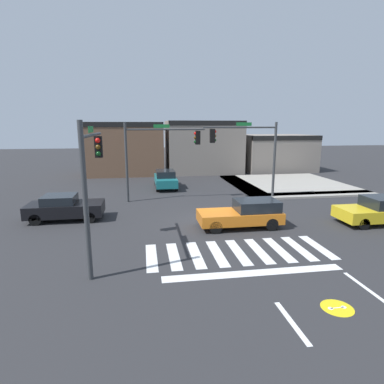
# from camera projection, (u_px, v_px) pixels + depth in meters

# --- Properties ---
(ground_plane) EXTENTS (120.00, 120.00, 0.00)m
(ground_plane) POSITION_uv_depth(u_px,v_px,m) (215.00, 221.00, 17.91)
(ground_plane) COLOR #2B2B2D
(crosswalk_near) EXTENTS (7.82, 2.82, 0.01)m
(crosswalk_near) POSITION_uv_depth(u_px,v_px,m) (238.00, 252.00, 13.56)
(crosswalk_near) COLOR silver
(crosswalk_near) RESTS_ON ground_plane
(bike_detector_marking) EXTENTS (0.95, 0.95, 0.01)m
(bike_detector_marking) POSITION_uv_depth(u_px,v_px,m) (337.00, 308.00, 9.41)
(bike_detector_marking) COLOR yellow
(bike_detector_marking) RESTS_ON ground_plane
(curb_corner_northeast) EXTENTS (10.00, 10.60, 0.15)m
(curb_corner_northeast) POSITION_uv_depth(u_px,v_px,m) (284.00, 185.00, 28.28)
(curb_corner_northeast) COLOR #9E998E
(curb_corner_northeast) RESTS_ON ground_plane
(storefront_row) EXTENTS (25.76, 6.53, 5.76)m
(storefront_row) POSITION_uv_depth(u_px,v_px,m) (200.00, 149.00, 36.09)
(storefront_row) COLOR brown
(storefront_row) RESTS_ON ground_plane
(traffic_signal_northeast) EXTENTS (5.35, 0.32, 5.52)m
(traffic_signal_northeast) POSITION_uv_depth(u_px,v_px,m) (247.00, 146.00, 22.40)
(traffic_signal_northeast) COLOR #383A3D
(traffic_signal_northeast) RESTS_ON ground_plane
(traffic_signal_southwest) EXTENTS (0.32, 4.91, 5.49)m
(traffic_signal_southwest) POSITION_uv_depth(u_px,v_px,m) (92.00, 167.00, 12.18)
(traffic_signal_southwest) COLOR #383A3D
(traffic_signal_southwest) RESTS_ON ground_plane
(traffic_signal_northwest) EXTENTS (5.57, 0.32, 5.49)m
(traffic_signal_northwest) POSITION_uv_depth(u_px,v_px,m) (158.00, 147.00, 21.98)
(traffic_signal_northwest) COLOR #383A3D
(traffic_signal_northwest) RESTS_ON ground_plane
(car_black) EXTENTS (4.15, 1.91, 1.45)m
(car_black) POSITION_uv_depth(u_px,v_px,m) (65.00, 207.00, 18.01)
(car_black) COLOR black
(car_black) RESTS_ON ground_plane
(car_yellow) EXTENTS (4.45, 1.93, 1.48)m
(car_yellow) POSITION_uv_depth(u_px,v_px,m) (380.00, 210.00, 17.38)
(car_yellow) COLOR gold
(car_yellow) RESTS_ON ground_plane
(car_orange) EXTENTS (4.34, 1.83, 1.45)m
(car_orange) POSITION_uv_depth(u_px,v_px,m) (244.00, 213.00, 16.75)
(car_orange) COLOR orange
(car_orange) RESTS_ON ground_plane
(car_teal) EXTENTS (1.74, 4.28, 1.53)m
(car_teal) POSITION_uv_depth(u_px,v_px,m) (165.00, 179.00, 27.14)
(car_teal) COLOR #196B70
(car_teal) RESTS_ON ground_plane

